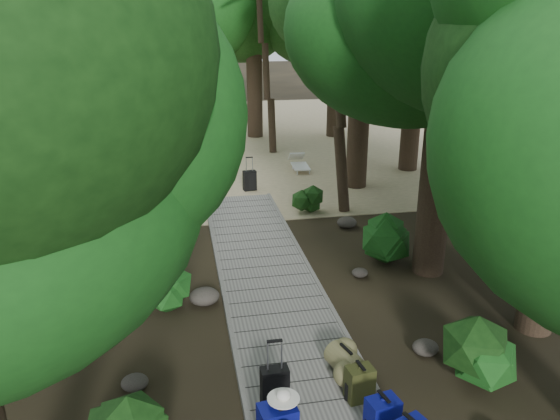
{
  "coord_description": "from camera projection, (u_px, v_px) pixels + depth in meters",
  "views": [
    {
      "loc": [
        -1.66,
        -8.61,
        5.25
      ],
      "look_at": [
        0.57,
        3.1,
        1.0
      ],
      "focal_mm": 35.0,
      "sensor_mm": 36.0,
      "label": 1
    }
  ],
  "objects": [
    {
      "name": "ground",
      "position": [
        281.0,
        319.0,
        10.02
      ],
      "size": [
        120.0,
        120.0,
        0.0
      ],
      "primitive_type": "plane",
      "color": "#302818",
      "rests_on": "ground"
    },
    {
      "name": "sand_beach",
      "position": [
        215.0,
        138.0,
        24.83
      ],
      "size": [
        40.0,
        22.0,
        0.02
      ],
      "primitive_type": "cube",
      "color": "#C8B287",
      "rests_on": "ground"
    },
    {
      "name": "boardwalk",
      "position": [
        272.0,
        290.0,
        10.93
      ],
      "size": [
        2.0,
        12.0,
        0.12
      ],
      "primitive_type": "cube",
      "color": "gray",
      "rests_on": "ground"
    },
    {
      "name": "backpack_right_c",
      "position": [
        382.0,
        418.0,
        6.89
      ],
      "size": [
        0.45,
        0.36,
        0.68
      ],
      "primitive_type": null,
      "rotation": [
        0.0,
        0.0,
        0.2
      ],
      "color": "navy",
      "rests_on": "boardwalk"
    },
    {
      "name": "backpack_right_d",
      "position": [
        360.0,
        382.0,
        7.65
      ],
      "size": [
        0.4,
        0.32,
        0.57
      ],
      "primitive_type": null,
      "rotation": [
        0.0,
        0.0,
        0.13
      ],
      "color": "#373716",
      "rests_on": "boardwalk"
    },
    {
      "name": "duffel_right_khaki",
      "position": [
        346.0,
        362.0,
        8.23
      ],
      "size": [
        0.56,
        0.7,
        0.41
      ],
      "primitive_type": null,
      "rotation": [
        0.0,
        0.0,
        0.27
      ],
      "color": "olive",
      "rests_on": "boardwalk"
    },
    {
      "name": "suitcase_on_boardwalk",
      "position": [
        275.0,
        387.0,
        7.52
      ],
      "size": [
        0.39,
        0.22,
        0.6
      ],
      "primitive_type": null,
      "rotation": [
        0.0,
        0.0,
        0.03
      ],
      "color": "black",
      "rests_on": "boardwalk"
    },
    {
      "name": "lone_suitcase_on_sand",
      "position": [
        250.0,
        181.0,
        17.26
      ],
      "size": [
        0.44,
        0.3,
        0.63
      ],
      "primitive_type": null,
      "rotation": [
        0.0,
        0.0,
        0.17
      ],
      "color": "black",
      "rests_on": "sand_beach"
    },
    {
      "name": "hat_white",
      "position": [
        283.0,
        394.0,
        6.47
      ],
      "size": [
        0.39,
        0.39,
        0.13
      ],
      "primitive_type": null,
      "color": "silver",
      "rests_on": "backpack_left_c"
    },
    {
      "name": "kayak",
      "position": [
        126.0,
        173.0,
        18.6
      ],
      "size": [
        1.53,
        3.34,
        0.33
      ],
      "primitive_type": "ellipsoid",
      "rotation": [
        0.0,
        0.0,
        0.26
      ],
      "color": "#A7330E",
      "rests_on": "sand_beach"
    },
    {
      "name": "sun_lounger",
      "position": [
        300.0,
        163.0,
        19.44
      ],
      "size": [
        0.67,
        1.76,
        0.56
      ],
      "primitive_type": null,
      "rotation": [
        0.0,
        0.0,
        -0.06
      ],
      "color": "silver",
      "rests_on": "sand_beach"
    },
    {
      "name": "tree_right_c",
      "position": [
        450.0,
        43.0,
        10.3
      ],
      "size": [
        5.5,
        5.5,
        9.52
      ],
      "primitive_type": null,
      "color": "black",
      "rests_on": "ground"
    },
    {
      "name": "tree_right_d",
      "position": [
        482.0,
        30.0,
        13.42
      ],
      "size": [
        5.38,
        5.38,
        9.86
      ],
      "primitive_type": null,
      "color": "black",
      "rests_on": "ground"
    },
    {
      "name": "tree_right_e",
      "position": [
        363.0,
        32.0,
        16.2
      ],
      "size": [
        5.32,
        5.32,
        9.58
      ],
      "primitive_type": null,
      "color": "black",
      "rests_on": "ground"
    },
    {
      "name": "tree_right_f",
      "position": [
        418.0,
        32.0,
        18.17
      ],
      "size": [
        5.32,
        5.32,
        9.5
      ],
      "primitive_type": null,
      "color": "black",
      "rests_on": "ground"
    },
    {
      "name": "tree_left_c",
      "position": [
        86.0,
        103.0,
        10.93
      ],
      "size": [
        4.14,
        4.14,
        7.2
      ],
      "primitive_type": null,
      "color": "black",
      "rests_on": "ground"
    },
    {
      "name": "tree_back_a",
      "position": [
        170.0,
        28.0,
        22.15
      ],
      "size": [
        5.52,
        5.52,
        9.56
      ],
      "primitive_type": null,
      "color": "black",
      "rests_on": "ground"
    },
    {
      "name": "tree_back_b",
      "position": [
        254.0,
        21.0,
        23.48
      ],
      "size": [
        5.64,
        5.64,
        10.08
      ],
      "primitive_type": null,
      "color": "black",
      "rests_on": "ground"
    },
    {
      "name": "tree_back_c",
      "position": [
        337.0,
        27.0,
        23.67
      ],
      "size": [
        5.33,
        5.33,
        9.59
      ],
      "primitive_type": null,
      "color": "black",
      "rests_on": "ground"
    },
    {
      "name": "tree_back_d",
      "position": [
        68.0,
        49.0,
        21.31
      ],
      "size": [
        4.83,
        4.83,
        8.05
      ],
      "primitive_type": null,
      "color": "black",
      "rests_on": "ground"
    },
    {
      "name": "palm_right_a",
      "position": [
        351.0,
        81.0,
        14.59
      ],
      "size": [
        4.23,
        4.23,
        7.2
      ],
      "primitive_type": null,
      "color": "#133E11",
      "rests_on": "ground"
    },
    {
      "name": "palm_right_b",
      "position": [
        363.0,
        57.0,
        19.47
      ],
      "size": [
        4.01,
        4.01,
        7.75
      ],
      "primitive_type": null,
      "color": "#133E11",
      "rests_on": "ground"
    },
    {
      "name": "palm_right_c",
      "position": [
        277.0,
        71.0,
        21.38
      ],
      "size": [
        4.02,
        4.02,
        6.4
      ],
      "primitive_type": null,
      "color": "#133E11",
      "rests_on": "ground"
    },
    {
      "name": "palm_left_a",
      "position": [
        51.0,
        93.0,
        13.59
      ],
      "size": [
        4.32,
        4.32,
        6.88
      ],
      "primitive_type": null,
      "color": "#133E11",
      "rests_on": "ground"
    },
    {
      "name": "rock_left_b",
      "position": [
        135.0,
        382.0,
        8.1
      ],
      "size": [
        0.41,
        0.36,
        0.22
      ],
      "primitive_type": null,
      "color": "#4C473F",
      "rests_on": "ground"
    },
    {
      "name": "rock_left_c",
      "position": [
        204.0,
        296.0,
        10.49
      ],
      "size": [
        0.58,
        0.52,
        0.32
      ],
      "primitive_type": null,
      "color": "#4C473F",
      "rests_on": "ground"
    },
    {
      "name": "rock_left_d",
      "position": [
        174.0,
        257.0,
        12.39
      ],
      "size": [
        0.27,
        0.24,
        0.15
      ],
      "primitive_type": null,
      "color": "#4C473F",
      "rests_on": "ground"
    },
    {
      "name": "rock_right_b",
      "position": [
        425.0,
        347.0,
        8.94
      ],
      "size": [
        0.44,
        0.39,
        0.24
      ],
      "primitive_type": null,
      "color": "#4C473F",
      "rests_on": "ground"
    },
    {
      "name": "rock_right_c",
      "position": [
        360.0,
        273.0,
        11.6
      ],
      "size": [
        0.35,
        0.31,
        0.19
      ],
      "primitive_type": null,
      "color": "#4C473F",
      "rests_on": "ground"
    },
    {
      "name": "rock_right_d",
      "position": [
        347.0,
        222.0,
        14.3
      ],
      "size": [
        0.52,
        0.47,
        0.29
      ],
      "primitive_type": null,
      "color": "#4C473F",
      "rests_on": "ground"
    },
    {
      "name": "shrub_left_b",
      "position": [
        173.0,
        283.0,
        10.37
      ],
      "size": [
        1.02,
        1.02,
        0.92
      ],
      "primitive_type": null,
      "color": "#174D17",
      "rests_on": "ground"
    },
    {
      "name": "shrub_left_c",
      "position": [
        143.0,
        221.0,
        13.22
      ],
      "size": [
        1.27,
        1.27,
        1.14
      ],
      "primitive_type": null,
      "color": "#174D17",
      "rests_on": "ground"
    },
    {
      "name": "shrub_right_a",
      "position": [
        486.0,
        359.0,
        7.97
      ],
      "size": [
        1.14,
        1.14,
        1.03
      ],
      "primitive_type": null,
      "color": "#174D17",
      "rests_on": "ground"
    },
    {
      "name": "shrub_right_b",
      "position": [
        391.0,
        237.0,
        12.17
      ],
      "size": [
        1.32,
        1.32,
        1.19
      ],
      "primitive_type": null,
      "color": "#174D17",
      "rests_on": "ground"
    },
    {
      "name": "shrub_right_c",
      "position": [
        310.0,
        203.0,
        15.18
      ],
      "size": [
        0.74,
        0.74,
        0.66
      ],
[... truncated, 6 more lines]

